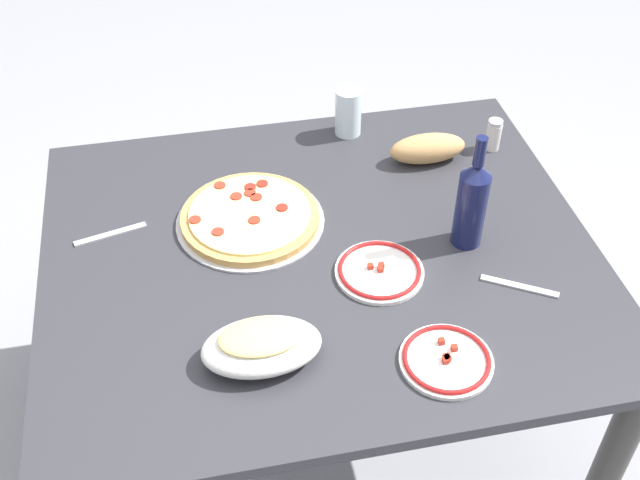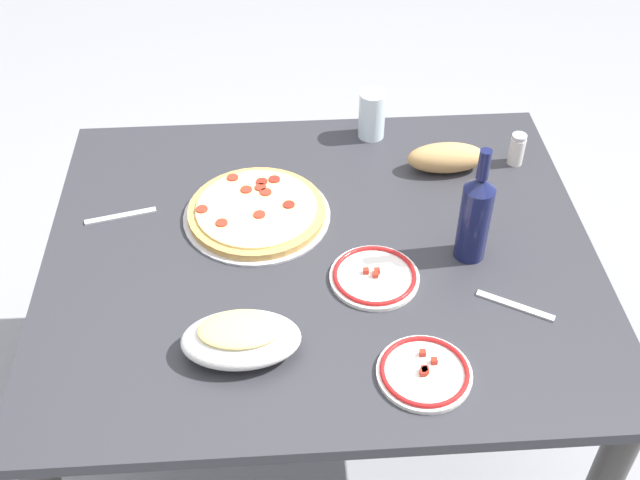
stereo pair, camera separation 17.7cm
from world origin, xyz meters
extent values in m
plane|color=gray|center=(0.00, 0.00, 0.00)|extent=(8.00, 8.00, 0.00)
cube|color=#2D2D33|center=(0.00, 0.00, 0.69)|extent=(1.26, 1.07, 0.03)
cylinder|color=#33302D|center=(-0.57, 0.47, 0.34)|extent=(0.07, 0.07, 0.68)
cylinder|color=#33302D|center=(0.57, 0.47, 0.34)|extent=(0.07, 0.07, 0.68)
cylinder|color=#B7B7BC|center=(-0.14, 0.13, 0.71)|extent=(0.35, 0.35, 0.01)
cylinder|color=tan|center=(-0.14, 0.13, 0.72)|extent=(0.33, 0.33, 0.02)
cylinder|color=#EFD684|center=(-0.14, 0.13, 0.73)|extent=(0.29, 0.29, 0.01)
cylinder|color=#B22D1E|center=(-0.12, 0.18, 0.74)|extent=(0.03, 0.03, 0.00)
cylinder|color=#B22D1E|center=(-0.27, 0.13, 0.74)|extent=(0.03, 0.03, 0.00)
cylinder|color=maroon|center=(-0.07, 0.13, 0.74)|extent=(0.03, 0.03, 0.00)
cylinder|color=maroon|center=(-0.13, 0.22, 0.74)|extent=(0.03, 0.03, 0.00)
cylinder|color=#B22D1E|center=(-0.17, 0.19, 0.74)|extent=(0.03, 0.03, 0.00)
cylinder|color=#B22D1E|center=(-0.13, 0.20, 0.74)|extent=(0.03, 0.03, 0.00)
cylinder|color=#B22D1E|center=(-0.14, 0.10, 0.74)|extent=(0.03, 0.03, 0.00)
cylinder|color=maroon|center=(-0.10, 0.23, 0.74)|extent=(0.03, 0.03, 0.00)
cylinder|color=#B22D1E|center=(-0.20, 0.24, 0.74)|extent=(0.03, 0.03, 0.00)
cylinder|color=#B22D1E|center=(-0.22, 0.07, 0.74)|extent=(0.03, 0.03, 0.00)
ellipsoid|color=white|center=(-0.18, -0.29, 0.74)|extent=(0.24, 0.15, 0.07)
ellipsoid|color=#AD2819|center=(-0.18, -0.29, 0.75)|extent=(0.20, 0.12, 0.03)
ellipsoid|color=#EACC75|center=(-0.18, -0.29, 0.77)|extent=(0.17, 0.10, 0.02)
cylinder|color=#141942|center=(0.34, -0.04, 0.80)|extent=(0.07, 0.07, 0.19)
cone|color=#141942|center=(0.34, -0.04, 0.91)|extent=(0.07, 0.07, 0.03)
cylinder|color=#141942|center=(0.34, -0.04, 0.96)|extent=(0.03, 0.03, 0.07)
cylinder|color=silver|center=(0.17, 0.45, 0.77)|extent=(0.07, 0.07, 0.13)
cylinder|color=white|center=(0.11, -0.10, 0.71)|extent=(0.20, 0.20, 0.01)
torus|color=red|center=(0.11, -0.10, 0.72)|extent=(0.18, 0.18, 0.01)
cube|color=#AD2819|center=(0.12, -0.11, 0.72)|extent=(0.01, 0.01, 0.01)
cube|color=#AD2819|center=(0.12, -0.09, 0.72)|extent=(0.01, 0.01, 0.01)
cube|color=#AD2819|center=(0.10, -0.09, 0.72)|extent=(0.01, 0.01, 0.01)
cylinder|color=white|center=(0.18, -0.37, 0.71)|extent=(0.19, 0.19, 0.01)
torus|color=red|center=(0.18, -0.37, 0.72)|extent=(0.18, 0.18, 0.01)
cube|color=#AD2819|center=(0.18, -0.37, 0.72)|extent=(0.01, 0.01, 0.01)
cube|color=#AD2819|center=(0.18, -0.33, 0.72)|extent=(0.01, 0.01, 0.01)
cube|color=#AD2819|center=(0.20, -0.35, 0.72)|extent=(0.01, 0.01, 0.01)
cube|color=#AD2819|center=(0.18, -0.37, 0.72)|extent=(0.01, 0.01, 0.01)
cube|color=#AD2819|center=(0.18, -0.38, 0.72)|extent=(0.01, 0.01, 0.01)
cube|color=#AD2819|center=(0.18, -0.38, 0.72)|extent=(0.01, 0.01, 0.01)
ellipsoid|color=tan|center=(0.34, 0.28, 0.74)|extent=(0.20, 0.08, 0.08)
cylinder|color=silver|center=(0.53, 0.30, 0.74)|extent=(0.04, 0.04, 0.07)
cylinder|color=#B7B7BC|center=(0.53, 0.30, 0.79)|extent=(0.04, 0.04, 0.01)
cube|color=#B7B7BC|center=(-0.47, 0.15, 0.71)|extent=(0.17, 0.06, 0.00)
cube|color=#B7B7BC|center=(0.40, -0.20, 0.71)|extent=(0.15, 0.10, 0.00)
camera|label=1|loc=(-0.26, -1.29, 1.93)|focal=43.88mm
camera|label=2|loc=(-0.09, -1.31, 1.93)|focal=43.88mm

